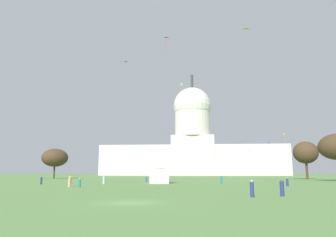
# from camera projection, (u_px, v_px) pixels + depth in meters

# --- Properties ---
(ground_plane) EXTENTS (800.00, 800.00, 0.00)m
(ground_plane) POSITION_uv_depth(u_px,v_px,m) (130.00, 203.00, 26.40)
(ground_plane) COLOR #567F42
(capitol_building) EXTENTS (128.01, 26.59, 71.65)m
(capitol_building) POSITION_uv_depth(u_px,v_px,m) (193.00, 144.00, 224.13)
(capitol_building) COLOR beige
(capitol_building) RESTS_ON ground_plane
(event_tent) EXTENTS (4.88, 7.25, 5.16)m
(event_tent) POSITION_uv_depth(u_px,v_px,m) (160.00, 171.00, 71.56)
(event_tent) COLOR white
(event_tent) RESTS_ON ground_plane
(tree_west_near) EXTENTS (12.54, 12.50, 11.02)m
(tree_west_near) POSITION_uv_depth(u_px,v_px,m) (55.00, 158.00, 119.12)
(tree_west_near) COLOR #42301E
(tree_west_near) RESTS_ON ground_plane
(tree_east_mid) EXTENTS (10.99, 10.81, 12.73)m
(tree_east_mid) POSITION_uv_depth(u_px,v_px,m) (306.00, 153.00, 109.10)
(tree_east_mid) COLOR #42301E
(tree_east_mid) RESTS_ON ground_plane
(person_white_near_tree_east) EXTENTS (0.52, 0.52, 1.76)m
(person_white_near_tree_east) POSITION_uv_depth(u_px,v_px,m) (104.00, 180.00, 67.45)
(person_white_near_tree_east) COLOR silver
(person_white_near_tree_east) RESTS_ON ground_plane
(person_tan_edge_east) EXTENTS (0.62, 0.62, 1.81)m
(person_tan_edge_east) POSITION_uv_depth(u_px,v_px,m) (69.00, 182.00, 53.99)
(person_tan_edge_east) COLOR tan
(person_tan_edge_east) RESTS_ON ground_plane
(person_navy_near_tree_west) EXTENTS (0.52, 0.52, 1.71)m
(person_navy_near_tree_west) POSITION_uv_depth(u_px,v_px,m) (252.00, 189.00, 32.16)
(person_navy_near_tree_west) COLOR navy
(person_navy_near_tree_west) RESTS_ON ground_plane
(person_navy_deep_crowd) EXTENTS (0.52, 0.52, 1.55)m
(person_navy_deep_crowd) POSITION_uv_depth(u_px,v_px,m) (287.00, 182.00, 55.88)
(person_navy_deep_crowd) COLOR navy
(person_navy_deep_crowd) RESTS_ON ground_plane
(person_navy_near_tent) EXTENTS (0.54, 0.54, 1.61)m
(person_navy_near_tent) POSITION_uv_depth(u_px,v_px,m) (41.00, 181.00, 64.74)
(person_navy_near_tent) COLOR navy
(person_navy_near_tent) RESTS_ON ground_plane
(person_navy_back_left) EXTENTS (0.48, 0.48, 1.77)m
(person_navy_back_left) POSITION_uv_depth(u_px,v_px,m) (282.00, 188.00, 33.19)
(person_navy_back_left) COLOR navy
(person_navy_back_left) RESTS_ON ground_plane
(person_orange_lawn_far_left) EXTENTS (0.50, 0.50, 1.50)m
(person_orange_lawn_far_left) POSITION_uv_depth(u_px,v_px,m) (71.00, 180.00, 69.78)
(person_orange_lawn_far_left) COLOR orange
(person_orange_lawn_far_left) RESTS_ON ground_plane
(person_teal_mid_center) EXTENTS (0.46, 0.46, 1.52)m
(person_teal_mid_center) POSITION_uv_depth(u_px,v_px,m) (80.00, 183.00, 52.62)
(person_teal_mid_center) COLOR #1E757A
(person_teal_mid_center) RESTS_ON ground_plane
(person_denim_back_right) EXTENTS (0.63, 0.63, 1.57)m
(person_denim_back_right) POSITION_uv_depth(u_px,v_px,m) (146.00, 179.00, 77.16)
(person_denim_back_right) COLOR #3D5684
(person_denim_back_right) RESTS_ON ground_plane
(person_teal_back_center) EXTENTS (0.46, 0.46, 1.80)m
(person_teal_back_center) POSITION_uv_depth(u_px,v_px,m) (221.00, 180.00, 68.90)
(person_teal_back_center) COLOR #1E757A
(person_teal_back_center) RESTS_ON ground_plane
(kite_green_low) EXTENTS (1.60, 1.43, 3.16)m
(kite_green_low) POSITION_uv_depth(u_px,v_px,m) (248.00, 152.00, 143.08)
(kite_green_low) COLOR green
(kite_blue_high) EXTENTS (1.59, 0.99, 3.40)m
(kite_blue_high) POSITION_uv_depth(u_px,v_px,m) (126.00, 62.00, 165.69)
(kite_blue_high) COLOR blue
(kite_orange_low) EXTENTS (0.77, 0.81, 3.34)m
(kite_orange_low) POSITION_uv_depth(u_px,v_px,m) (284.00, 134.00, 120.60)
(kite_orange_low) COLOR orange
(kite_yellow_mid) EXTENTS (1.45, 0.83, 0.20)m
(kite_yellow_mid) POSITION_uv_depth(u_px,v_px,m) (247.00, 29.00, 70.40)
(kite_yellow_mid) COLOR yellow
(kite_lime_high) EXTENTS (0.98, 0.78, 3.25)m
(kite_lime_high) POSITION_uv_depth(u_px,v_px,m) (182.00, 85.00, 135.44)
(kite_lime_high) COLOR #8CD133
(kite_violet_low) EXTENTS (1.06, 1.05, 4.28)m
(kite_violet_low) POSITION_uv_depth(u_px,v_px,m) (269.00, 143.00, 148.27)
(kite_violet_low) COLOR purple
(kite_red_mid) EXTENTS (1.14, 0.74, 3.13)m
(kite_red_mid) POSITION_uv_depth(u_px,v_px,m) (166.00, 39.00, 78.20)
(kite_red_mid) COLOR red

